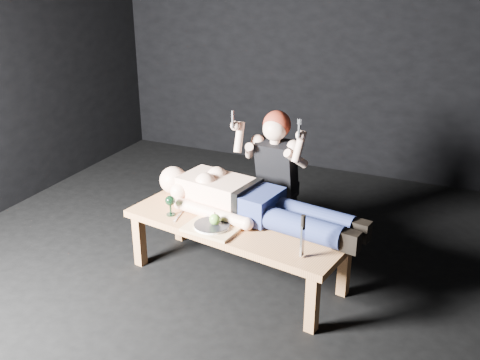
# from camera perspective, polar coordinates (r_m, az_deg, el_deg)

# --- Properties ---
(ground) EXTENTS (5.00, 5.00, 0.00)m
(ground) POSITION_cam_1_polar(r_m,az_deg,el_deg) (3.94, 0.32, -11.13)
(ground) COLOR black
(ground) RESTS_ON ground
(back_wall) EXTENTS (5.00, 0.00, 5.00)m
(back_wall) POSITION_cam_1_polar(r_m,az_deg,el_deg) (5.69, 11.02, 15.26)
(back_wall) COLOR black
(back_wall) RESTS_ON ground
(table) EXTENTS (1.66, 0.84, 0.45)m
(table) POSITION_cam_1_polar(r_m,az_deg,el_deg) (3.93, -0.30, -7.34)
(table) COLOR #B0783F
(table) RESTS_ON ground
(lying_man) EXTENTS (1.70, 0.76, 0.27)m
(lying_man) POSITION_cam_1_polar(r_m,az_deg,el_deg) (3.85, 1.50, -1.98)
(lying_man) COLOR beige
(lying_man) RESTS_ON table
(kneeling_woman) EXTENTS (0.64, 0.71, 1.16)m
(kneeling_woman) POSITION_cam_1_polar(r_m,az_deg,el_deg) (4.26, 4.14, 0.33)
(kneeling_woman) COLOR black
(kneeling_woman) RESTS_ON ground
(serving_tray) EXTENTS (0.38, 0.29, 0.02)m
(serving_tray) POSITION_cam_1_polar(r_m,az_deg,el_deg) (3.73, -2.93, -5.01)
(serving_tray) COLOR tan
(serving_tray) RESTS_ON table
(plate) EXTENTS (0.26, 0.26, 0.02)m
(plate) POSITION_cam_1_polar(r_m,az_deg,el_deg) (3.72, -2.93, -4.74)
(plate) COLOR white
(plate) RESTS_ON serving_tray
(apple) EXTENTS (0.08, 0.08, 0.08)m
(apple) POSITION_cam_1_polar(r_m,az_deg,el_deg) (3.70, -2.60, -4.08)
(apple) COLOR #5DA62F
(apple) RESTS_ON plate
(goblet) EXTENTS (0.08, 0.08, 0.15)m
(goblet) POSITION_cam_1_polar(r_m,az_deg,el_deg) (3.93, -7.21, -2.64)
(goblet) COLOR black
(goblet) RESTS_ON table
(fork_flat) EXTENTS (0.05, 0.17, 0.01)m
(fork_flat) POSITION_cam_1_polar(r_m,az_deg,el_deg) (3.92, -6.41, -3.77)
(fork_flat) COLOR #B2B2B7
(fork_flat) RESTS_ON table
(knife_flat) EXTENTS (0.02, 0.17, 0.01)m
(knife_flat) POSITION_cam_1_polar(r_m,az_deg,el_deg) (3.65, -1.38, -5.81)
(knife_flat) COLOR #B2B2B7
(knife_flat) RESTS_ON table
(spoon_flat) EXTENTS (0.05, 0.17, 0.01)m
(spoon_flat) POSITION_cam_1_polar(r_m,az_deg,el_deg) (3.73, -1.10, -5.14)
(spoon_flat) COLOR #B2B2B7
(spoon_flat) RESTS_ON table
(carving_knife) EXTENTS (0.04, 0.05, 0.29)m
(carving_knife) POSITION_cam_1_polar(r_m,az_deg,el_deg) (3.36, 6.48, -5.83)
(carving_knife) COLOR #B2B2B7
(carving_knife) RESTS_ON table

